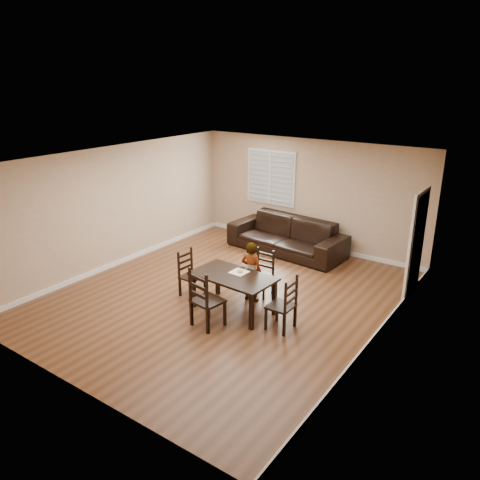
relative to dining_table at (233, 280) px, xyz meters
name	(u,v)px	position (x,y,z in m)	size (l,w,h in m)	color
ground	(225,296)	(-0.49, 0.40, -0.62)	(7.00, 7.00, 0.00)	brown
room	(231,206)	(-0.45, 0.58, 1.19)	(6.04, 7.04, 2.72)	tan
dining_table	(233,280)	(0.00, 0.00, 0.00)	(1.56, 0.94, 0.71)	black
chair_near	(264,273)	(0.05, 0.96, -0.21)	(0.41, 0.38, 0.91)	black
chair_far	(202,302)	(-0.06, -0.82, -0.13)	(0.56, 0.53, 1.08)	black
chair_left	(188,274)	(-1.15, 0.07, -0.20)	(0.41, 0.43, 0.92)	black
chair_right	(287,307)	(1.16, -0.06, -0.18)	(0.41, 0.44, 0.98)	black
child	(251,272)	(0.03, 0.55, -0.03)	(0.43, 0.28, 1.19)	gray
napkin	(239,272)	(0.01, 0.17, 0.09)	(0.29, 0.29, 0.00)	beige
donut	(240,271)	(0.03, 0.17, 0.12)	(0.11, 0.11, 0.04)	#CB8749
sofa	(286,236)	(-0.72, 3.22, -0.20)	(2.90, 1.14, 0.85)	black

